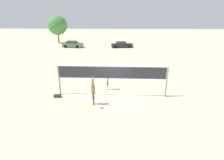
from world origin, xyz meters
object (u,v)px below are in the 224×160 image
parked_car_mid (73,44)px  tree_left_cluster (57,25)px  player_spiker (93,91)px  gear_bag (58,96)px  parked_car_near (122,45)px  volleyball_net (112,76)px  volleyball (101,107)px  player_blocker (108,78)px

parked_car_mid → tree_left_cluster: 9.79m
player_spiker → tree_left_cluster: bearing=22.8°
parked_car_mid → gear_bag: bearing=-71.1°
parked_car_near → gear_bag: bearing=-111.3°
parked_car_near → parked_car_mid: (-10.46, -0.45, 0.04)m
volleyball_net → player_spiker: size_ratio=4.23×
parked_car_near → volleyball_net: bearing=-102.0°
volleyball → parked_car_near: parked_car_near is taller
volleyball_net → player_spiker: bearing=-126.9°
player_spiker → parked_car_near: player_spiker is taller
player_blocker → parked_car_mid: (-9.29, 23.31, -0.38)m
volleyball_net → gear_bag: size_ratio=15.80×
player_blocker → parked_car_mid: 25.10m
volleyball → player_blocker: bearing=86.4°
volleyball → gear_bag: volleyball is taller
volleyball_net → gear_bag: volleyball_net is taller
player_spiker → parked_car_mid: (-8.50, 26.13, -0.41)m
player_spiker → tree_left_cluster: 36.31m
player_blocker → gear_bag: 4.26m
tree_left_cluster → volleyball_net: bearing=-64.3°
volleyball → parked_car_near: (1.38, 27.10, 0.48)m
volleyball → player_spiker: bearing=137.8°
tree_left_cluster → parked_car_mid: bearing=-52.6°
volleyball_net → player_blocker: volleyball_net is taller
player_blocker → volleyball: (-0.21, -3.34, -0.90)m
player_blocker → parked_car_mid: player_blocker is taller
volleyball_net → parked_car_mid: bearing=111.7°
player_spiker → gear_bag: size_ratio=3.74×
parked_car_near → tree_left_cluster: size_ratio=0.70×
parked_car_mid → tree_left_cluster: tree_left_cluster is taller
volleyball → parked_car_mid: (-9.08, 26.65, 0.52)m
player_spiker → parked_car_mid: size_ratio=0.46×
volleyball_net → tree_left_cluster: tree_left_cluster is taller
volleyball → tree_left_cluster: 37.11m
gear_bag → parked_car_near: (4.95, 25.52, 0.48)m
volleyball_net → tree_left_cluster: (-15.23, 31.70, 2.68)m
player_spiker → player_blocker: size_ratio=1.02×
gear_bag → parked_car_mid: size_ratio=0.12×
tree_left_cluster → player_blocker: bearing=-64.1°
volleyball_net → gear_bag: (-4.22, -0.58, -1.55)m
volleyball → tree_left_cluster: size_ratio=0.03×
gear_bag → player_spiker: bearing=-19.5°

